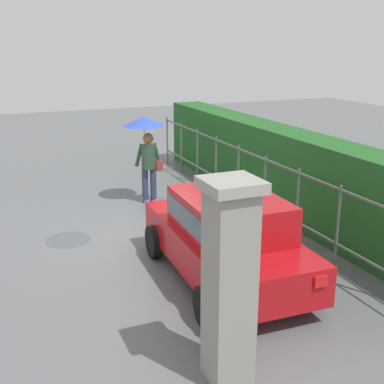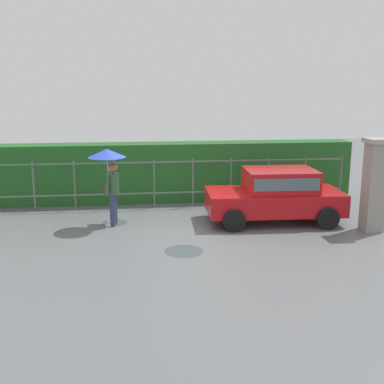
{
  "view_description": "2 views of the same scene",
  "coord_description": "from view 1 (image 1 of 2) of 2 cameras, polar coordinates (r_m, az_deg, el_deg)",
  "views": [
    {
      "loc": [
        9.12,
        -2.9,
        3.79
      ],
      "look_at": [
        0.53,
        0.72,
        0.97
      ],
      "focal_mm": 46.56,
      "sensor_mm": 36.0,
      "label": 1
    },
    {
      "loc": [
        -1.36,
        -11.82,
        3.75
      ],
      "look_at": [
        0.06,
        0.31,
        0.96
      ],
      "focal_mm": 44.14,
      "sensor_mm": 36.0,
      "label": 2
    }
  ],
  "objects": [
    {
      "name": "puddle_near",
      "position": [
        10.28,
        -13.99,
        -5.33
      ],
      "size": [
        0.9,
        0.9,
        0.0
      ],
      "primitive_type": "cylinder",
      "color": "#4C545B",
      "rests_on": "ground"
    },
    {
      "name": "hedge_row",
      "position": [
        11.62,
        10.48,
        2.39
      ],
      "size": [
        11.84,
        0.9,
        1.9
      ],
      "primitive_type": "cube",
      "color": "#235B23",
      "rests_on": "ground"
    },
    {
      "name": "fence_section",
      "position": [
        11.21,
        6.74,
        1.37
      ],
      "size": [
        10.89,
        0.05,
        1.5
      ],
      "color": "#59605B",
      "rests_on": "ground"
    },
    {
      "name": "ground_plane",
      "position": [
        10.29,
        -4.88,
        -4.85
      ],
      "size": [
        40.0,
        40.0,
        0.0
      ],
      "primitive_type": "plane",
      "color": "slate"
    },
    {
      "name": "pedestrian",
      "position": [
        11.98,
        -5.26,
        6.08
      ],
      "size": [
        0.98,
        0.98,
        2.1
      ],
      "rotation": [
        0.0,
        0.0,
        2.93
      ],
      "color": "#2D3856",
      "rests_on": "ground"
    },
    {
      "name": "car",
      "position": [
        8.08,
        3.98,
        -4.89
      ],
      "size": [
        3.79,
        1.97,
        1.48
      ],
      "rotation": [
        0.0,
        0.0,
        3.11
      ],
      "color": "#B71116",
      "rests_on": "ground"
    },
    {
      "name": "puddle_far",
      "position": [
        12.39,
        -3.91,
        -1.02
      ],
      "size": [
        0.7,
        0.7,
        0.0
      ],
      "primitive_type": "cylinder",
      "color": "#4C545B",
      "rests_on": "ground"
    },
    {
      "name": "gate_pillar",
      "position": [
        5.61,
        4.29,
        -10.23
      ],
      "size": [
        0.6,
        0.6,
        2.42
      ],
      "color": "gray",
      "rests_on": "ground"
    }
  ]
}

